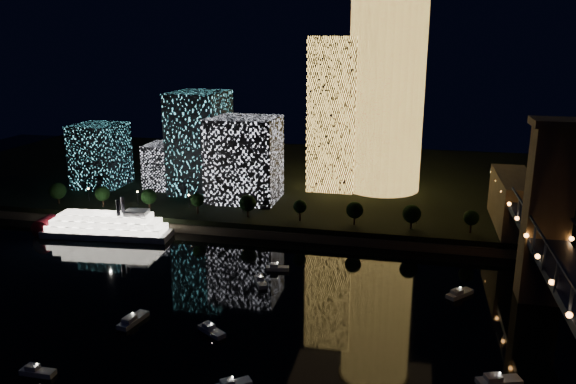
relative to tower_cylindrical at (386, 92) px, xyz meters
name	(u,v)px	position (x,y,z in m)	size (l,w,h in m)	color
ground	(264,368)	(-16.49, -141.20, -47.80)	(520.00, 520.00, 0.00)	black
far_bank	(350,182)	(-16.49, 18.80, -45.30)	(420.00, 160.00, 5.00)	black
seawall	(324,237)	(-16.49, -59.20, -46.30)	(420.00, 6.00, 3.00)	#6B5E4C
tower_cylindrical	(386,92)	(0.00, 0.00, 0.00)	(34.00, 34.00, 85.35)	#F0B54C
tower_rectangular	(334,114)	(-21.87, -2.86, -9.90)	(20.68, 20.68, 65.80)	#F0B54C
midrise_blocks	(192,152)	(-80.27, -23.42, -25.31)	(94.18, 36.21, 43.07)	silver
riverboat	(101,226)	(-96.55, -72.15, -43.90)	(51.21, 15.20, 15.20)	silver
motorboats	(263,334)	(-20.08, -128.54, -46.99)	(104.85, 83.19, 2.78)	silver
esplanade_trees	(235,202)	(-51.32, -53.20, -37.33)	(166.07, 6.82, 8.91)	black
street_lamps	(242,202)	(-50.49, -47.20, -38.78)	(132.70, 0.70, 5.65)	black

